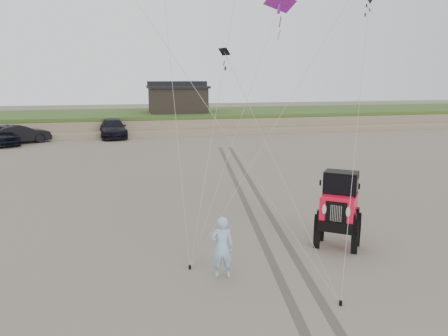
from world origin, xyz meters
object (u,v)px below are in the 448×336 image
Objects in this scene: jeep at (338,218)px; cabin at (177,98)px; truck_b at (20,134)px; man at (222,247)px; truck_c at (113,128)px; truck_a at (0,135)px.

cabin is at bearing 127.70° from jeep.
truck_b is 30.56m from man.
cabin reaches higher than truck_c.
truck_b is (-14.47, -8.34, -2.43)m from cabin.
truck_a reaches higher than truck_c.
cabin is 16.87m from truck_b.
truck_c is at bearing -102.19° from truck_b.
truck_b is 0.84× the size of truck_c.
jeep is 4.43m from man.
truck_a is 30.53m from man.
jeep is at bearing -177.89° from truck_b.
truck_c is (-6.81, -6.20, -2.40)m from cabin.
man is at bearing -94.87° from cabin.
truck_a is 9.45m from truck_c.
cabin is at bearing -84.84° from man.
truck_b is at bearing -150.05° from cabin.
jeep is (15.58, -27.07, 0.22)m from truck_b.
cabin is 3.55× the size of man.
jeep reaches higher than truck_a.
cabin reaches higher than jeep.
truck_b is (1.38, 0.62, -0.04)m from truck_a.
cabin reaches higher than truck_b.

